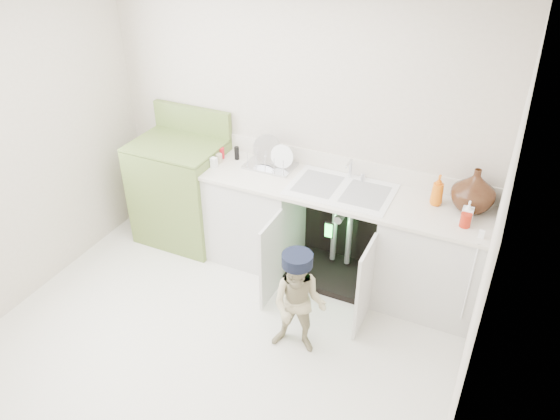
# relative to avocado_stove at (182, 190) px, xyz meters

# --- Properties ---
(ground) EXTENTS (3.50, 3.50, 0.00)m
(ground) POSITION_rel_avocado_stove_xyz_m (1.03, -1.18, -0.52)
(ground) COLOR beige
(ground) RESTS_ON ground
(room_shell) EXTENTS (6.00, 5.50, 1.26)m
(room_shell) POSITION_rel_avocado_stove_xyz_m (1.03, -1.18, 0.73)
(room_shell) COLOR beige
(room_shell) RESTS_ON ground
(counter_run) EXTENTS (2.44, 1.02, 1.24)m
(counter_run) POSITION_rel_avocado_stove_xyz_m (1.62, 0.03, -0.04)
(counter_run) COLOR silver
(counter_run) RESTS_ON ground
(avocado_stove) EXTENTS (0.81, 0.65, 1.26)m
(avocado_stove) POSITION_rel_avocado_stove_xyz_m (0.00, 0.00, 0.00)
(avocado_stove) COLOR olive
(avocado_stove) RESTS_ON ground
(repair_worker) EXTENTS (0.46, 0.80, 0.87)m
(repair_worker) POSITION_rel_avocado_stove_xyz_m (1.62, -0.92, -0.07)
(repair_worker) COLOR tan
(repair_worker) RESTS_ON ground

